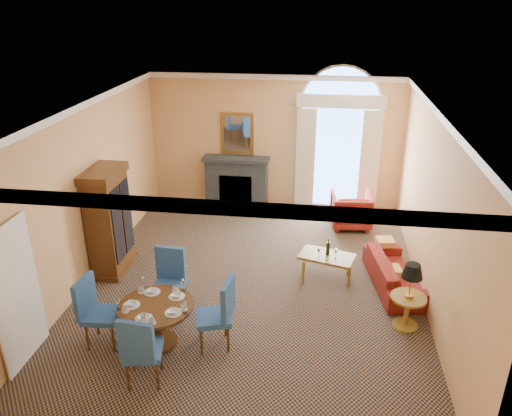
# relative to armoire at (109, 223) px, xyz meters

# --- Properties ---
(ground) EXTENTS (7.50, 7.50, 0.00)m
(ground) POSITION_rel_armoire_xyz_m (2.72, -0.19, -0.97)
(ground) COLOR #111837
(ground) RESTS_ON ground
(room_envelope) EXTENTS (6.04, 7.52, 3.45)m
(room_envelope) POSITION_rel_armoire_xyz_m (2.69, 0.47, 1.54)
(room_envelope) COLOR #E9B06F
(room_envelope) RESTS_ON ground
(armoire) EXTENTS (0.58, 1.03, 2.02)m
(armoire) POSITION_rel_armoire_xyz_m (0.00, 0.00, 0.00)
(armoire) COLOR #40250E
(armoire) RESTS_ON ground
(dining_table) EXTENTS (1.11, 1.11, 0.90)m
(dining_table) POSITION_rel_armoire_xyz_m (1.56, -2.06, -0.44)
(dining_table) COLOR #40250E
(dining_table) RESTS_ON ground
(dining_chair_north) EXTENTS (0.53, 0.55, 1.12)m
(dining_chair_north) POSITION_rel_armoire_xyz_m (1.50, -1.16, -0.34)
(dining_chair_north) COLOR #234E8A
(dining_chair_north) RESTS_ON ground
(dining_chair_south) EXTENTS (0.59, 0.59, 1.12)m
(dining_chair_south) POSITION_rel_armoire_xyz_m (1.63, -2.93, -0.34)
(dining_chair_south) COLOR #234E8A
(dining_chair_south) RESTS_ON ground
(dining_chair_east) EXTENTS (0.62, 0.62, 1.12)m
(dining_chair_east) POSITION_rel_armoire_xyz_m (2.51, -1.96, -0.34)
(dining_chair_east) COLOR #234E8A
(dining_chair_east) RESTS_ON ground
(dining_chair_west) EXTENTS (0.55, 0.54, 1.12)m
(dining_chair_west) POSITION_rel_armoire_xyz_m (0.64, -2.15, -0.34)
(dining_chair_west) COLOR #234E8A
(dining_chair_west) RESTS_ON ground
(sofa) EXTENTS (1.02, 1.94, 0.54)m
(sofa) POSITION_rel_armoire_xyz_m (5.27, 0.10, -0.71)
(sofa) COLOR maroon
(sofa) RESTS_ON ground
(armchair) EXTENTS (0.93, 0.96, 0.80)m
(armchair) POSITION_rel_armoire_xyz_m (4.57, 2.53, -0.57)
(armchair) COLOR maroon
(armchair) RESTS_ON ground
(coffee_table) EXTENTS (1.10, 0.80, 0.83)m
(coffee_table) POSITION_rel_armoire_xyz_m (4.05, 0.16, -0.52)
(coffee_table) COLOR olive
(coffee_table) RESTS_ON ground
(side_table) EXTENTS (0.56, 0.56, 1.11)m
(side_table) POSITION_rel_armoire_xyz_m (5.32, -1.10, -0.27)
(side_table) COLOR olive
(side_table) RESTS_ON ground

